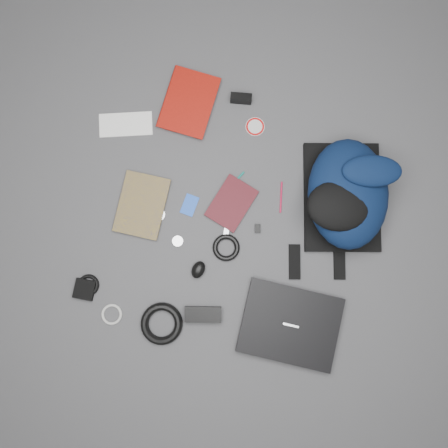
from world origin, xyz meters
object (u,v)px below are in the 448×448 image
at_px(backpack, 348,194).
at_px(compact_camera, 241,98).
at_px(comic_book, 120,200).
at_px(mouse, 198,270).
at_px(textbook_red, 165,96).
at_px(power_brick, 203,314).
at_px(laptop, 290,325).
at_px(dvd_case, 232,203).
at_px(pouch, 85,289).

bearing_deg(backpack, compact_camera, 135.26).
relative_size(comic_book, mouse, 3.57).
bearing_deg(textbook_red, comic_book, -95.87).
xyz_separation_m(comic_book, power_brick, (0.49, -0.30, 0.01)).
height_order(laptop, power_brick, laptop).
bearing_deg(backpack, power_brick, -139.80).
xyz_separation_m(laptop, compact_camera, (-0.52, 0.78, 0.01)).
bearing_deg(dvd_case, comic_book, -149.72).
height_order(backpack, mouse, backpack).
relative_size(compact_camera, mouse, 1.22).
bearing_deg(textbook_red, mouse, -62.16).
relative_size(compact_camera, pouch, 1.10).
bearing_deg(comic_book, compact_camera, 53.05).
height_order(laptop, mouse, same).
bearing_deg(laptop, comic_book, 157.28).
bearing_deg(mouse, backpack, 51.79).
height_order(comic_book, mouse, mouse).
relative_size(backpack, comic_book, 1.88).
height_order(backpack, pouch, backpack).
distance_m(backpack, textbook_red, 0.84).
distance_m(comic_book, dvd_case, 0.46).
xyz_separation_m(comic_book, mouse, (0.40, -0.14, 0.01)).
relative_size(laptop, textbook_red, 1.39).
xyz_separation_m(mouse, power_brick, (0.08, -0.16, -0.00)).
bearing_deg(textbook_red, dvd_case, -41.80).
bearing_deg(dvd_case, mouse, -84.62).
height_order(laptop, pouch, laptop).
bearing_deg(mouse, compact_camera, 101.23).
xyz_separation_m(backpack, compact_camera, (-0.53, 0.23, -0.08)).
bearing_deg(compact_camera, textbook_red, -178.08).
xyz_separation_m(dvd_case, compact_camera, (-0.12, 0.42, 0.02)).
xyz_separation_m(textbook_red, compact_camera, (0.30, 0.10, 0.01)).
bearing_deg(backpack, mouse, -152.91).
xyz_separation_m(compact_camera, pouch, (-0.29, -0.96, -0.01)).
xyz_separation_m(textbook_red, comic_book, (-0.01, -0.47, -0.00)).
height_order(backpack, textbook_red, backpack).
relative_size(textbook_red, mouse, 3.79).
bearing_deg(backpack, comic_book, -178.89).
relative_size(laptop, dvd_case, 1.89).
bearing_deg(comic_book, backpack, 13.38).
distance_m(backpack, comic_book, 0.91).
relative_size(dvd_case, power_brick, 1.38).
bearing_deg(compact_camera, pouch, -124.22).
height_order(textbook_red, mouse, mouse).
xyz_separation_m(backpack, textbook_red, (-0.83, 0.13, -0.09)).
distance_m(laptop, mouse, 0.42).
bearing_deg(textbook_red, laptop, -44.84).
height_order(backpack, compact_camera, backpack).
xyz_separation_m(comic_book, compact_camera, (0.30, 0.58, 0.01)).
bearing_deg(comic_book, mouse, -28.44).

